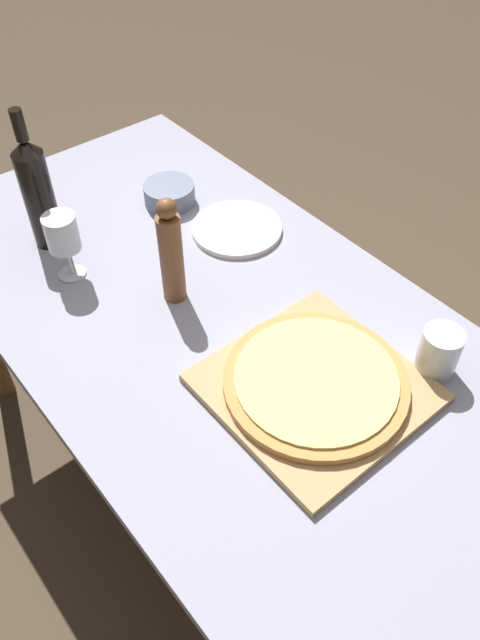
{
  "coord_description": "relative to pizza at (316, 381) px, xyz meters",
  "views": [
    {
      "loc": [
        -0.56,
        -0.79,
        1.72
      ],
      "look_at": [
        -0.01,
        -0.11,
        0.81
      ],
      "focal_mm": 35.0,
      "sensor_mm": 36.0,
      "label": 1
    }
  ],
  "objects": [
    {
      "name": "dinner_plate",
      "position": [
        0.2,
        0.49,
        -0.02
      ],
      "size": [
        0.23,
        0.23,
        0.01
      ],
      "color": "silver",
      "rests_on": "dining_table"
    },
    {
      "name": "small_bowl",
      "position": [
        0.14,
        0.69,
        -0.0
      ],
      "size": [
        0.13,
        0.13,
        0.05
      ],
      "color": "slate",
      "rests_on": "dining_table"
    },
    {
      "name": "cutting_board",
      "position": [
        -0.0,
        0.0,
        -0.02
      ],
      "size": [
        0.38,
        0.38,
        0.02
      ],
      "color": "tan",
      "rests_on": "dining_table"
    },
    {
      "name": "dining_table",
      "position": [
        -0.02,
        0.31,
        -0.12
      ],
      "size": [
        0.83,
        1.59,
        0.75
      ],
      "color": "#9393A8",
      "rests_on": "ground_plane"
    },
    {
      "name": "ground_plane",
      "position": [
        -0.02,
        0.31,
        -0.78
      ],
      "size": [
        12.0,
        12.0,
        0.0
      ],
      "primitive_type": "plane",
      "color": "#4C3D2D"
    },
    {
      "name": "wine_bottle",
      "position": [
        -0.18,
        0.75,
        0.12
      ],
      "size": [
        0.07,
        0.07,
        0.35
      ],
      "color": "black",
      "rests_on": "dining_table"
    },
    {
      "name": "drinking_tumbler",
      "position": [
        0.22,
        -0.11,
        0.02
      ],
      "size": [
        0.08,
        0.08,
        0.11
      ],
      "color": "silver",
      "rests_on": "dining_table"
    },
    {
      "name": "pizza",
      "position": [
        0.0,
        0.0,
        0.0
      ],
      "size": [
        0.36,
        0.36,
        0.02
      ],
      "color": "#C68947",
      "rests_on": "cutting_board"
    },
    {
      "name": "wine_glass",
      "position": [
        -0.2,
        0.6,
        0.09
      ],
      "size": [
        0.07,
        0.07,
        0.17
      ],
      "color": "silver",
      "rests_on": "dining_table"
    },
    {
      "name": "pepper_mill",
      "position": [
        -0.06,
        0.39,
        0.1
      ],
      "size": [
        0.05,
        0.05,
        0.26
      ],
      "color": "brown",
      "rests_on": "dining_table"
    }
  ]
}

